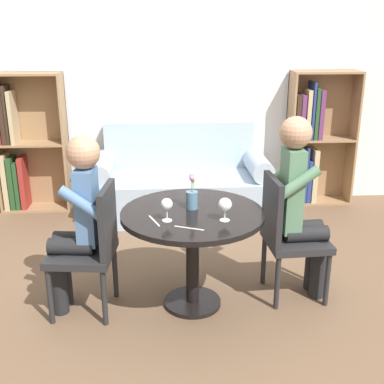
{
  "coord_description": "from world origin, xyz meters",
  "views": [
    {
      "loc": [
        -0.21,
        -2.96,
        1.86
      ],
      "look_at": [
        0.0,
        0.05,
        0.82
      ],
      "focal_mm": 45.0,
      "sensor_mm": 36.0,
      "label": 1
    }
  ],
  "objects_px": {
    "bookshelf_right": "(312,143)",
    "bookshelf_left": "(23,147)",
    "chair_right": "(287,232)",
    "person_left": "(77,219)",
    "wine_glass_left": "(167,205)",
    "couch": "(181,185)",
    "person_right": "(301,203)",
    "chair_left": "(92,244)",
    "flower_vase": "(192,197)",
    "wine_glass_right": "(225,205)"
  },
  "relations": [
    {
      "from": "bookshelf_left",
      "to": "wine_glass_right",
      "type": "xyz_separation_m",
      "value": [
        1.83,
        -2.21,
        0.13
      ]
    },
    {
      "from": "couch",
      "to": "wine_glass_left",
      "type": "height_order",
      "value": "couch"
    },
    {
      "from": "chair_right",
      "to": "flower_vase",
      "type": "relative_size",
      "value": 3.7
    },
    {
      "from": "chair_right",
      "to": "person_right",
      "type": "bearing_deg",
      "value": -87.93
    },
    {
      "from": "bookshelf_left",
      "to": "chair_left",
      "type": "bearing_deg",
      "value": -64.94
    },
    {
      "from": "chair_left",
      "to": "wine_glass_right",
      "type": "relative_size",
      "value": 5.97
    },
    {
      "from": "wine_glass_left",
      "to": "wine_glass_right",
      "type": "xyz_separation_m",
      "value": [
        0.36,
        -0.02,
        -0.0
      ]
    },
    {
      "from": "bookshelf_left",
      "to": "wine_glass_left",
      "type": "bearing_deg",
      "value": -56.22
    },
    {
      "from": "chair_left",
      "to": "wine_glass_left",
      "type": "distance_m",
      "value": 0.61
    },
    {
      "from": "chair_left",
      "to": "wine_glass_left",
      "type": "bearing_deg",
      "value": 82.15
    },
    {
      "from": "bookshelf_right",
      "to": "flower_vase",
      "type": "distance_m",
      "value": 2.45
    },
    {
      "from": "chair_right",
      "to": "wine_glass_left",
      "type": "relative_size",
      "value": 5.99
    },
    {
      "from": "chair_left",
      "to": "person_right",
      "type": "relative_size",
      "value": 0.69
    },
    {
      "from": "bookshelf_left",
      "to": "chair_right",
      "type": "bearing_deg",
      "value": -40.26
    },
    {
      "from": "bookshelf_left",
      "to": "person_right",
      "type": "xyz_separation_m",
      "value": [
        2.39,
        -1.95,
        0.04
      ]
    },
    {
      "from": "couch",
      "to": "wine_glass_left",
      "type": "relative_size",
      "value": 11.91
    },
    {
      "from": "bookshelf_right",
      "to": "bookshelf_left",
      "type": "bearing_deg",
      "value": 179.93
    },
    {
      "from": "person_left",
      "to": "wine_glass_left",
      "type": "height_order",
      "value": "person_left"
    },
    {
      "from": "person_left",
      "to": "flower_vase",
      "type": "height_order",
      "value": "person_left"
    },
    {
      "from": "person_right",
      "to": "flower_vase",
      "type": "bearing_deg",
      "value": 89.66
    },
    {
      "from": "couch",
      "to": "flower_vase",
      "type": "relative_size",
      "value": 7.36
    },
    {
      "from": "person_left",
      "to": "wine_glass_right",
      "type": "xyz_separation_m",
      "value": [
        0.95,
        -0.17,
        0.14
      ]
    },
    {
      "from": "couch",
      "to": "bookshelf_right",
      "type": "xyz_separation_m",
      "value": [
        1.44,
        0.26,
        0.36
      ]
    },
    {
      "from": "bookshelf_right",
      "to": "couch",
      "type": "bearing_deg",
      "value": -169.7
    },
    {
      "from": "chair_right",
      "to": "person_left",
      "type": "xyz_separation_m",
      "value": [
        -1.43,
        -0.09,
        0.17
      ]
    },
    {
      "from": "chair_right",
      "to": "person_right",
      "type": "relative_size",
      "value": 0.69
    },
    {
      "from": "wine_glass_right",
      "to": "flower_vase",
      "type": "distance_m",
      "value": 0.3
    },
    {
      "from": "wine_glass_left",
      "to": "wine_glass_right",
      "type": "distance_m",
      "value": 0.36
    },
    {
      "from": "bookshelf_right",
      "to": "flower_vase",
      "type": "xyz_separation_m",
      "value": [
        -1.44,
        -1.98,
        0.12
      ]
    },
    {
      "from": "bookshelf_left",
      "to": "flower_vase",
      "type": "height_order",
      "value": "bookshelf_left"
    },
    {
      "from": "chair_left",
      "to": "flower_vase",
      "type": "xyz_separation_m",
      "value": [
        0.67,
        0.08,
        0.29
      ]
    },
    {
      "from": "couch",
      "to": "person_left",
      "type": "xyz_separation_m",
      "value": [
        -0.76,
        -1.78,
        0.36
      ]
    },
    {
      "from": "wine_glass_right",
      "to": "flower_vase",
      "type": "bearing_deg",
      "value": 130.27
    },
    {
      "from": "bookshelf_right",
      "to": "chair_right",
      "type": "bearing_deg",
      "value": -111.49
    },
    {
      "from": "bookshelf_right",
      "to": "flower_vase",
      "type": "height_order",
      "value": "bookshelf_right"
    },
    {
      "from": "bookshelf_left",
      "to": "bookshelf_right",
      "type": "distance_m",
      "value": 3.08
    },
    {
      "from": "bookshelf_right",
      "to": "wine_glass_left",
      "type": "distance_m",
      "value": 2.72
    },
    {
      "from": "person_right",
      "to": "wine_glass_right",
      "type": "height_order",
      "value": "person_right"
    },
    {
      "from": "bookshelf_right",
      "to": "wine_glass_right",
      "type": "height_order",
      "value": "bookshelf_right"
    },
    {
      "from": "wine_glass_left",
      "to": "couch",
      "type": "bearing_deg",
      "value": 84.9
    },
    {
      "from": "person_right",
      "to": "chair_left",
      "type": "bearing_deg",
      "value": 91.62
    },
    {
      "from": "person_right",
      "to": "chair_right",
      "type": "bearing_deg",
      "value": 92.07
    },
    {
      "from": "couch",
      "to": "bookshelf_left",
      "type": "bearing_deg",
      "value": 170.78
    },
    {
      "from": "chair_left",
      "to": "flower_vase",
      "type": "distance_m",
      "value": 0.74
    },
    {
      "from": "chair_right",
      "to": "couch",
      "type": "bearing_deg",
      "value": 18.83
    },
    {
      "from": "couch",
      "to": "bookshelf_left",
      "type": "distance_m",
      "value": 1.7
    },
    {
      "from": "bookshelf_left",
      "to": "person_left",
      "type": "bearing_deg",
      "value": -66.77
    },
    {
      "from": "bookshelf_left",
      "to": "person_right",
      "type": "distance_m",
      "value": 3.09
    },
    {
      "from": "bookshelf_left",
      "to": "bookshelf_right",
      "type": "height_order",
      "value": "same"
    },
    {
      "from": "bookshelf_right",
      "to": "person_left",
      "type": "distance_m",
      "value": 3.0
    }
  ]
}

